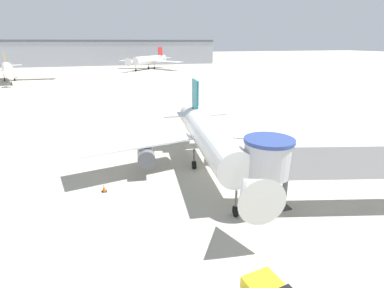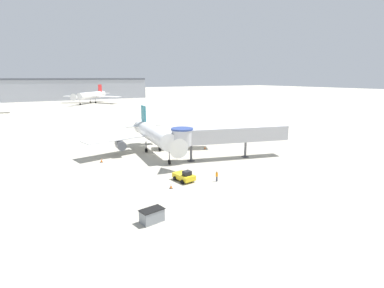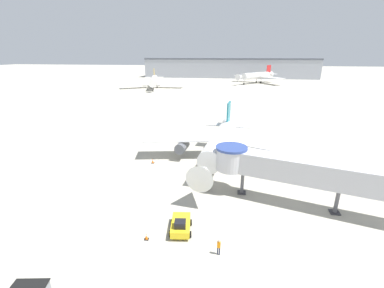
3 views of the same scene
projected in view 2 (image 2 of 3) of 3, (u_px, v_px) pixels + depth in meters
ground_plane at (157, 154)px, 61.54m from camera, size 800.00×800.00×0.00m
main_airplane at (155, 135)px, 61.07m from camera, size 28.40×25.07×9.11m
jet_bridge at (224, 135)px, 56.85m from camera, size 22.87×8.89×6.33m
pushback_tug_yellow at (184, 176)px, 45.29m from camera, size 2.60×3.77×1.74m
service_container_gray at (152, 215)px, 32.42m from camera, size 2.79×1.95×1.47m
traffic_cone_starboard_wing at (205, 147)px, 65.51m from camera, size 0.48×0.48×0.80m
traffic_cone_apron_front at (171, 186)px, 42.32m from camera, size 0.42×0.42×0.70m
traffic_cone_port_wing at (101, 160)px, 55.32m from camera, size 0.48×0.48×0.80m
ground_crew_marshaller at (217, 175)px, 45.00m from camera, size 0.31×0.21×1.63m
background_jet_red_tail at (91, 95)px, 179.41m from camera, size 30.05×29.35×10.91m
terminal_building at (49, 89)px, 205.73m from camera, size 132.19×22.71×14.82m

